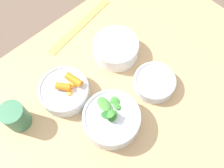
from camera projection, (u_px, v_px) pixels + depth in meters
name	position (u px, v px, depth m)	size (l,w,h in m)	color
ground_plane	(123.00, 141.00, 1.53)	(10.00, 10.00, 0.00)	brown
dining_table	(129.00, 103.00, 0.96)	(1.03, 0.81, 0.77)	tan
bowl_carrots	(65.00, 91.00, 0.80)	(0.16, 0.16, 0.08)	silver
bowl_greens	(112.00, 119.00, 0.75)	(0.17, 0.17, 0.11)	silver
bowl_beans_hotdog	(116.00, 49.00, 0.87)	(0.16, 0.16, 0.06)	white
bowl_cookies	(154.00, 82.00, 0.82)	(0.14, 0.14, 0.04)	silver
ruler	(80.00, 25.00, 0.95)	(0.32, 0.08, 0.00)	#EADB4C
cup	(16.00, 117.00, 0.74)	(0.07, 0.07, 0.09)	#336B47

